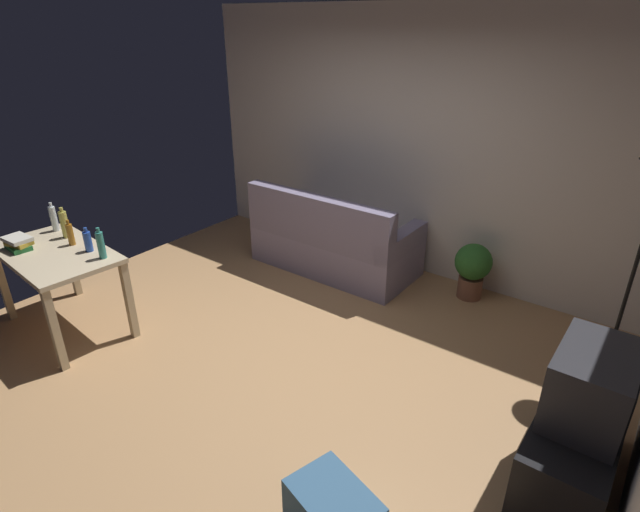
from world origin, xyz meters
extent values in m
cube|color=tan|center=(0.00, 0.00, -0.01)|extent=(5.20, 4.40, 0.02)
cube|color=silver|center=(0.00, 2.20, 1.35)|extent=(5.20, 0.10, 2.70)
cube|color=gray|center=(-0.55, 1.65, 0.20)|extent=(1.78, 0.84, 0.40)
cube|color=slate|center=(-0.55, 1.31, 0.66)|extent=(1.78, 0.16, 0.52)
cube|color=gray|center=(0.26, 1.65, 0.51)|extent=(0.16, 0.84, 0.22)
cube|color=gray|center=(-1.36, 1.65, 0.51)|extent=(0.16, 0.84, 0.22)
cube|color=black|center=(2.25, 0.15, 0.24)|extent=(0.44, 1.10, 0.48)
cube|color=#2D2D33|center=(2.25, 0.15, 0.70)|extent=(0.40, 0.60, 0.44)
cube|color=black|center=(2.46, 0.15, 0.70)|extent=(0.01, 0.52, 0.36)
cylinder|color=black|center=(2.25, 1.36, 0.01)|extent=(0.26, 0.26, 0.03)
cylinder|color=black|center=(2.25, 1.36, 0.87)|extent=(0.03, 0.03, 1.68)
cube|color=#C6B28E|center=(-1.75, -0.79, 0.74)|extent=(1.26, 0.81, 0.04)
cube|color=tan|center=(-2.34, -1.05, 0.36)|extent=(0.07, 0.07, 0.72)
cube|color=tan|center=(-1.23, -1.15, 0.36)|extent=(0.07, 0.07, 0.72)
cube|color=tan|center=(-2.28, -0.43, 0.36)|extent=(0.07, 0.07, 0.72)
cube|color=tan|center=(-1.17, -0.53, 0.36)|extent=(0.07, 0.07, 0.72)
cylinder|color=brown|center=(0.93, 1.90, 0.11)|extent=(0.24, 0.24, 0.22)
sphere|color=#2D6B28|center=(0.93, 1.90, 0.39)|extent=(0.36, 0.36, 0.36)
cylinder|color=silver|center=(-2.18, -0.54, 0.88)|extent=(0.06, 0.06, 0.23)
cylinder|color=silver|center=(-2.18, -0.54, 1.01)|extent=(0.03, 0.03, 0.04)
cylinder|color=#BCB24C|center=(-1.95, -0.56, 0.88)|extent=(0.07, 0.07, 0.24)
cylinder|color=#BCB24C|center=(-1.95, -0.56, 1.02)|extent=(0.03, 0.03, 0.04)
cylinder|color=#9E6019|center=(-1.75, -0.62, 0.85)|extent=(0.05, 0.05, 0.19)
cylinder|color=#9E6019|center=(-1.75, -0.62, 0.97)|extent=(0.02, 0.02, 0.04)
cylinder|color=#2347A3|center=(-1.51, -0.61, 0.85)|extent=(0.06, 0.06, 0.17)
cylinder|color=#2347A3|center=(-1.51, -0.61, 0.95)|extent=(0.03, 0.03, 0.04)
cylinder|color=teal|center=(-1.29, -0.61, 0.87)|extent=(0.06, 0.06, 0.23)
cylinder|color=teal|center=(-1.29, -0.61, 1.01)|extent=(0.03, 0.03, 0.04)
cube|color=#236B33|center=(-2.03, -0.95, 0.78)|extent=(0.26, 0.17, 0.04)
cube|color=#B7932D|center=(-2.02, -0.94, 0.82)|extent=(0.23, 0.18, 0.04)
cube|color=beige|center=(-2.03, -0.94, 0.85)|extent=(0.24, 0.18, 0.03)
camera|label=1|loc=(2.36, -2.52, 2.54)|focal=28.15mm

